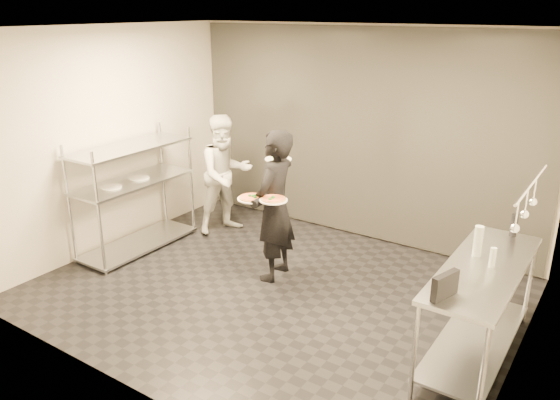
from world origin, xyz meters
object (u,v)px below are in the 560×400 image
Objects in this scene: pass_rack at (134,192)px; bottle_clear at (493,258)px; pizza_plate_far at (273,199)px; bottle_green at (478,241)px; pizza_plate_near at (252,198)px; salad_plate at (278,158)px; prep_counter at (481,296)px; waiter at (275,206)px; bottle_dark at (514,225)px; chef at (225,174)px; pos_monitor at (445,286)px.

bottle_clear is (4.38, 0.01, 0.24)m from pass_rack.
pizza_plate_far is at bearing 2.69° from pass_rack.
pizza_plate_far is 2.30m from bottle_clear.
pizza_plate_near is at bearing -177.94° from bottle_green.
bottle_clear is at bearing -12.49° from salad_plate.
prep_counter is 2.54m from pizza_plate_near.
prep_counter is 5.85× the size of salad_plate.
salad_plate reaches higher than pizza_plate_far.
pizza_plate_far is at bearing 4.10° from pizza_plate_near.
prep_counter is 0.48m from bottle_green.
bottle_clear is at bearing -2.31° from pizza_plate_far.
waiter is 5.73× the size of pizza_plate_far.
salad_plate is (1.83, 0.57, 0.60)m from pass_rack.
bottle_green is 1.57× the size of bottle_clear.
bottle_green reaches higher than bottle_clear.
pizza_plate_near is (-0.13, -0.24, 0.14)m from waiter.
salad_plate is at bearing -162.01° from waiter.
pizza_plate_near is at bearing 178.26° from prep_counter.
bottle_dark reaches higher than bottle_clear.
salad_plate is at bearing 17.29° from pass_rack.
prep_counter is (4.33, 0.00, -0.14)m from pass_rack.
prep_counter is 1.10× the size of chef.
waiter is at bearing -168.74° from bottle_dark.
salad_plate is 2.58m from bottle_dark.
waiter is 5.67× the size of salad_plate.
bottle_dark is (0.17, 0.64, -0.03)m from bottle_green.
pass_rack reaches higher than bottle_clear.
waiter reaches higher than pizza_plate_near.
salad_plate is 1.12× the size of pos_monitor.
waiter is 7.83× the size of bottle_dark.
bottle_dark is at bearing 5.20° from salad_plate.
bottle_dark reaches higher than pizza_plate_near.
chef reaches higher than pizza_plate_far.
pass_rack is 2.01m from salad_plate.
pizza_plate_near is at bearing -36.18° from waiter.
pass_rack is 9.03× the size of bottle_clear.
chef is 5.02× the size of pizza_plate_near.
waiter is 0.31m from pizza_plate_near.
bottle_dark is at bearing 15.78° from pizza_plate_near.
pos_monitor is 1.53m from bottle_dark.
prep_counter is 0.39m from bottle_clear.
bottle_clear is at bearing -82.38° from chef.
chef reaches higher than pizza_plate_near.
pizza_plate_near is 2.40m from bottle_green.
pos_monitor is at bearing -103.39° from bottle_clear.
pass_rack is at bearing -162.71° from salad_plate.
prep_counter is 2.28m from pizza_plate_far.
chef is at bearing 61.45° from pass_rack.
pass_rack is at bearing 175.24° from chef.
salad_plate is 2.43m from bottle_green.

